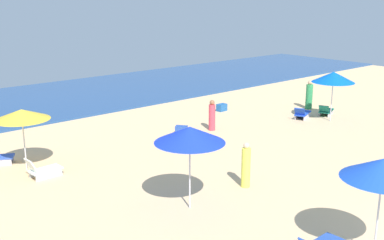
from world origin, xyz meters
The scene contains 13 objects.
ocean centered at (0.00, 24.52, 0.06)m, with size 60.00×10.96×0.12m, color #254B84.
umbrella_0 centered at (-6.28, 13.38, 2.18)m, with size 2.07×2.07×2.38m.
lounge_chair_0_1 centered at (-6.12, 12.25, 0.28)m, with size 1.28×0.64×0.81m.
umbrella_1 centered at (8.80, 9.91, 2.35)m, with size 2.21×2.21×2.62m.
lounge_chair_1_0 centered at (8.10, 11.19, 0.26)m, with size 1.60×1.04×0.71m.
lounge_chair_1_1 centered at (9.70, 10.77, 0.23)m, with size 1.47×0.98×0.66m.
umbrella_2 centered at (-2.07, 1.57, 2.37)m, with size 2.03×2.03×2.63m.
umbrella_5 centered at (-3.75, 6.78, 2.39)m, with size 2.17×2.17×2.64m.
beachgoer_0 centered at (10.24, 12.31, 0.78)m, with size 0.51×0.51×1.68m.
beachgoer_1 centered at (-1.20, 6.79, 0.75)m, with size 0.38×0.38×1.60m.
beachgoer_2 centered at (2.82, 12.73, 0.72)m, with size 0.41×0.41×1.52m.
cooler_box_0 centered at (1.18, 13.10, 0.22)m, with size 0.56×0.34×0.43m, color #254AA8.
cooler_box_1 centered at (6.02, 15.28, 0.20)m, with size 0.56×0.37×0.41m, color #215DA3.
Camera 1 is at (-12.58, -3.45, 6.42)m, focal length 43.98 mm.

